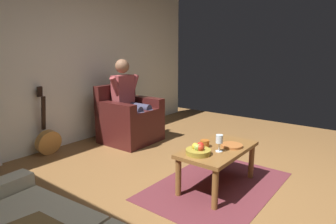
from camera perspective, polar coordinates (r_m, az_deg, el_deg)
The scene contains 11 objects.
ground_plane at distance 3.09m, azimuth 13.38°, elevation -15.91°, with size 6.65×6.65×0.00m, color brown.
wall_back at distance 4.61m, azimuth -19.82°, elevation 10.78°, with size 5.73×0.06×2.75m, color white.
rug at distance 3.24m, azimuth 9.65°, elevation -14.23°, with size 1.64×1.12×0.01m, color #5A242B.
armchair at distance 4.60m, azimuth -7.73°, elevation -1.69°, with size 0.82×0.77×0.90m.
person_seated at distance 4.52m, azimuth -7.71°, elevation 2.84°, with size 0.61×0.63×1.30m.
coffee_table at distance 3.10m, azimuth 9.90°, elevation -8.23°, with size 0.95×0.53×0.44m.
guitar at distance 4.35m, azimuth -22.79°, elevation -5.10°, with size 0.35×0.21×0.96m.
wine_glass_near at distance 2.93m, azimuth 10.19°, elevation -5.55°, with size 0.07×0.07×0.18m.
fruit_bowl at distance 2.86m, azimuth 6.06°, elevation -7.59°, with size 0.25×0.25×0.11m.
decorative_dish at distance 3.14m, azimuth 12.60°, elevation -6.54°, with size 0.23×0.23×0.02m, color #A8602E.
candle_jar at distance 3.07m, azimuth 7.32°, elevation -6.25°, with size 0.10×0.10×0.07m, color #AA561D.
Camera 1 is at (2.52, 1.06, 1.45)m, focal length 30.57 mm.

